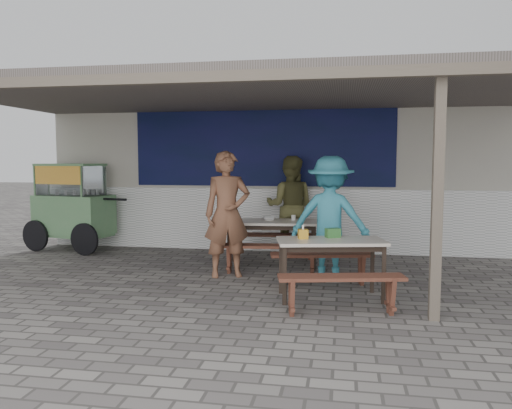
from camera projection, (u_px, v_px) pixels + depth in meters
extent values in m
plane|color=slate|center=(240.00, 289.00, 6.73)|extent=(60.00, 60.00, 0.00)
cube|color=#B3ADA1|center=(276.00, 160.00, 10.11)|extent=(9.00, 1.20, 3.50)
cube|color=white|center=(272.00, 220.00, 9.59)|extent=(9.00, 0.10, 1.20)
cube|color=#100F47|center=(262.00, 144.00, 9.51)|extent=(5.00, 0.03, 1.60)
cube|color=#625754|center=(253.00, 93.00, 7.47)|extent=(9.00, 4.20, 0.12)
cube|color=#65584D|center=(219.00, 77.00, 5.47)|extent=(9.00, 0.12, 0.12)
cube|color=#65584D|center=(437.00, 197.00, 5.32)|extent=(0.11, 0.11, 2.70)
cube|color=beige|center=(272.00, 222.00, 8.18)|extent=(1.53, 0.86, 0.04)
cube|color=black|center=(272.00, 226.00, 8.19)|extent=(1.43, 0.75, 0.06)
cube|color=black|center=(229.00, 247.00, 7.97)|extent=(0.05, 0.05, 0.71)
cube|color=black|center=(314.00, 248.00, 7.86)|extent=(0.05, 0.05, 0.71)
cube|color=black|center=(234.00, 241.00, 8.57)|extent=(0.05, 0.05, 0.71)
cube|color=black|center=(313.00, 242.00, 8.46)|extent=(0.05, 0.05, 0.71)
cube|color=brown|center=(270.00, 246.00, 7.62)|extent=(1.59, 0.43, 0.04)
cube|color=brown|center=(229.00, 260.00, 7.69)|extent=(0.08, 0.28, 0.41)
cube|color=brown|center=(312.00, 261.00, 7.59)|extent=(0.08, 0.28, 0.41)
cube|color=brown|center=(274.00, 235.00, 8.79)|extent=(1.59, 0.43, 0.04)
cube|color=brown|center=(238.00, 247.00, 8.86)|extent=(0.08, 0.28, 0.41)
cube|color=brown|center=(310.00, 248.00, 8.76)|extent=(0.08, 0.28, 0.41)
cube|color=beige|center=(331.00, 241.00, 6.23)|extent=(1.42, 0.90, 0.04)
cube|color=black|center=(331.00, 246.00, 6.23)|extent=(1.31, 0.78, 0.06)
cube|color=black|center=(285.00, 276.00, 5.98)|extent=(0.05, 0.05, 0.71)
cube|color=black|center=(384.00, 275.00, 6.02)|extent=(0.05, 0.05, 0.71)
cube|color=black|center=(281.00, 267.00, 6.50)|extent=(0.05, 0.05, 0.71)
cube|color=black|center=(372.00, 266.00, 6.54)|extent=(0.05, 0.05, 0.71)
cube|color=brown|center=(341.00, 277.00, 5.58)|extent=(1.45, 0.57, 0.04)
cube|color=brown|center=(292.00, 297.00, 5.58)|extent=(0.11, 0.28, 0.41)
cube|color=brown|center=(391.00, 297.00, 5.61)|extent=(0.11, 0.28, 0.41)
cube|color=brown|center=(322.00, 255.00, 6.93)|extent=(1.45, 0.57, 0.04)
cube|color=brown|center=(282.00, 271.00, 6.93)|extent=(0.11, 0.28, 0.41)
cube|color=brown|center=(361.00, 270.00, 6.97)|extent=(0.11, 0.28, 0.41)
cube|color=#60895B|center=(74.00, 214.00, 9.68)|extent=(1.56, 1.03, 0.75)
cube|color=#60895B|center=(75.00, 234.00, 9.72)|extent=(1.50, 0.97, 0.05)
cylinder|color=black|center=(35.00, 236.00, 9.56)|extent=(0.60, 0.17, 0.60)
cylinder|color=black|center=(84.00, 239.00, 9.13)|extent=(0.60, 0.17, 0.60)
cube|color=silver|center=(71.00, 180.00, 9.65)|extent=(1.28, 0.87, 0.59)
cube|color=#60895B|center=(70.00, 165.00, 9.62)|extent=(1.33, 0.92, 0.04)
cube|color=orange|center=(57.00, 175.00, 9.32)|extent=(1.05, 0.24, 0.34)
cylinder|color=black|center=(110.00, 199.00, 9.34)|extent=(0.74, 0.19, 0.04)
imported|color=brown|center=(227.00, 214.00, 7.42)|extent=(0.80, 0.67, 1.88)
imported|color=brown|center=(290.00, 206.00, 9.04)|extent=(0.90, 0.71, 1.82)
imported|color=teal|center=(330.00, 218.00, 7.23)|extent=(1.25, 0.83, 1.80)
cube|color=gold|center=(303.00, 234.00, 6.30)|extent=(0.14, 0.14, 0.12)
cube|color=#336E31|center=(333.00, 233.00, 6.39)|extent=(0.21, 0.18, 0.12)
cylinder|color=silver|center=(293.00, 218.00, 8.29)|extent=(0.07, 0.07, 0.08)
imported|color=white|center=(269.00, 219.00, 8.26)|extent=(0.24, 0.24, 0.05)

